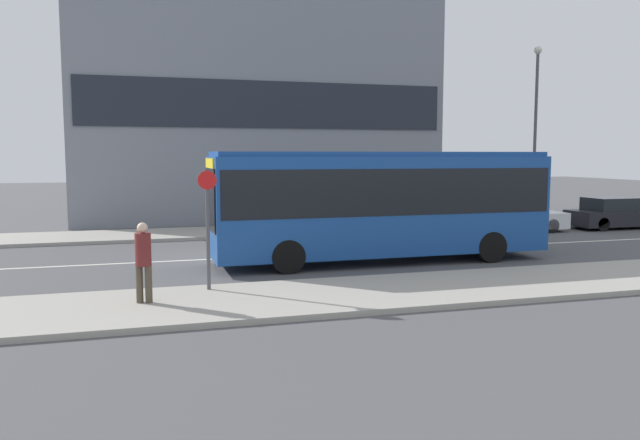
# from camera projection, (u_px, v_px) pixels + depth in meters

# --- Properties ---
(ground_plane) EXTENTS (120.00, 120.00, 0.00)m
(ground_plane) POSITION_uv_depth(u_px,v_px,m) (224.00, 259.00, 19.93)
(ground_plane) COLOR #4F4F51
(sidewalk_near) EXTENTS (44.00, 3.50, 0.13)m
(sidewalk_near) POSITION_uv_depth(u_px,v_px,m) (262.00, 300.00, 13.97)
(sidewalk_near) COLOR #A39E93
(sidewalk_near) RESTS_ON ground_plane
(sidewalk_far) EXTENTS (44.00, 3.50, 0.13)m
(sidewalk_far) POSITION_uv_depth(u_px,v_px,m) (203.00, 233.00, 25.88)
(sidewalk_far) COLOR #A39E93
(sidewalk_far) RESTS_ON ground_plane
(lane_centerline) EXTENTS (41.80, 0.16, 0.01)m
(lane_centerline) POSITION_uv_depth(u_px,v_px,m) (224.00, 259.00, 19.93)
(lane_centerline) COLOR silver
(lane_centerline) RESTS_ON ground_plane
(apartment_block_left_tower) EXTENTS (18.16, 6.97, 20.58)m
(apartment_block_left_tower) POSITION_uv_depth(u_px,v_px,m) (255.00, 19.00, 32.20)
(apartment_block_left_tower) COLOR gray
(apartment_block_left_tower) RESTS_ON ground_plane
(city_bus) EXTENTS (10.44, 2.49, 3.40)m
(city_bus) POSITION_uv_depth(u_px,v_px,m) (381.00, 199.00, 19.20)
(city_bus) COLOR #194793
(city_bus) RESTS_ON ground_plane
(parked_car_0) EXTENTS (4.53, 1.76, 1.42)m
(parked_car_0) POSITION_uv_depth(u_px,v_px,m) (512.00, 217.00, 26.76)
(parked_car_0) COLOR silver
(parked_car_0) RESTS_ON ground_plane
(parked_car_1) EXTENTS (4.10, 1.76, 1.40)m
(parked_car_1) POSITION_uv_depth(u_px,v_px,m) (613.00, 214.00, 28.08)
(parked_car_1) COLOR black
(parked_car_1) RESTS_ON ground_plane
(pedestrian_near_stop) EXTENTS (0.34, 0.34, 1.74)m
(pedestrian_near_stop) POSITION_uv_depth(u_px,v_px,m) (143.00, 257.00, 13.37)
(pedestrian_near_stop) COLOR #4C4233
(pedestrian_near_stop) RESTS_ON sidewalk_near
(bus_stop_sign) EXTENTS (0.44, 0.12, 2.87)m
(bus_stop_sign) POSITION_uv_depth(u_px,v_px,m) (208.00, 220.00, 14.62)
(bus_stop_sign) COLOR #4C4C51
(bus_stop_sign) RESTS_ON sidewalk_near
(street_lamp) EXTENTS (0.36, 0.36, 8.17)m
(street_lamp) POSITION_uv_depth(u_px,v_px,m) (536.00, 118.00, 29.11)
(street_lamp) COLOR #4C4C51
(street_lamp) RESTS_ON sidewalk_far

